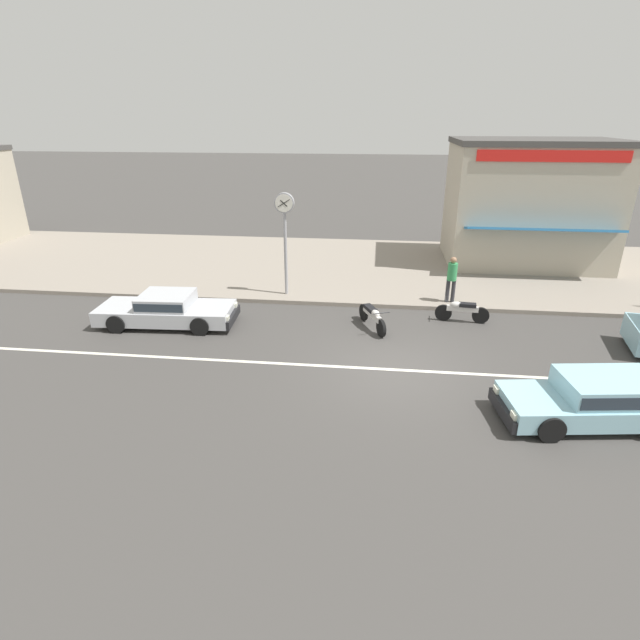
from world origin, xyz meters
TOP-DOWN VIEW (x-y plane):
  - ground_plane at (0.00, 0.00)m, footprint 160.00×160.00m
  - lane_centre_stripe at (0.00, 0.00)m, footprint 50.40×0.14m
  - kerb_strip at (0.00, 9.69)m, footprint 68.00×10.00m
  - sedan_silver_0 at (-7.47, 2.40)m, footprint 4.58×1.99m
  - hatchback_pale_blue_2 at (4.42, -1.95)m, footprint 4.10×2.09m
  - motorcycle_0 at (-0.69, 2.84)m, footprint 1.01×1.85m
  - motorcycle_1 at (2.28, 3.73)m, footprint 1.78×0.56m
  - street_clock at (-4.00, 5.44)m, footprint 0.71×0.22m
  - pedestrian_near_clock at (2.08, 5.25)m, footprint 0.34×0.34m
  - shopfront_corner_warung at (6.00, 11.21)m, footprint 6.95×5.44m

SIDE VIEW (x-z plane):
  - ground_plane at x=0.00m, z-range 0.00..0.00m
  - lane_centre_stripe at x=0.00m, z-range 0.00..0.01m
  - kerb_strip at x=0.00m, z-range 0.00..0.15m
  - motorcycle_1 at x=2.28m, z-range 0.02..0.82m
  - motorcycle_0 at x=-0.69m, z-range 0.03..0.82m
  - sedan_silver_0 at x=-7.47m, z-range 0.00..1.07m
  - hatchback_pale_blue_2 at x=4.42m, z-range 0.04..1.14m
  - pedestrian_near_clock at x=2.08m, z-range 0.29..1.98m
  - shopfront_corner_warung at x=6.00m, z-range 0.16..5.55m
  - street_clock at x=-4.00m, z-range 1.12..4.92m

